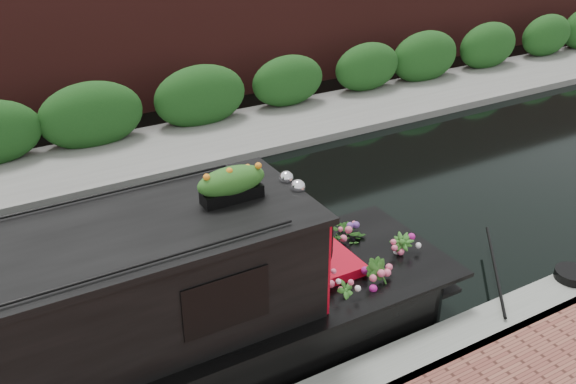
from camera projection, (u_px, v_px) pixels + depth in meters
ground at (202, 265)px, 9.48m from camera, size 80.00×80.00×0.00m
far_bank_path at (117, 163)px, 12.70m from camera, size 40.00×2.40×0.34m
far_hedge at (104, 148)px, 13.39m from camera, size 40.00×1.10×2.80m
far_brick_wall at (79, 118)px, 15.01m from camera, size 40.00×1.00×8.00m
rope_fender at (420, 268)px, 9.09m from camera, size 0.35×0.33×0.35m
coiled_mooring_rope at (572, 275)px, 8.72m from camera, size 0.47×0.47×0.12m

